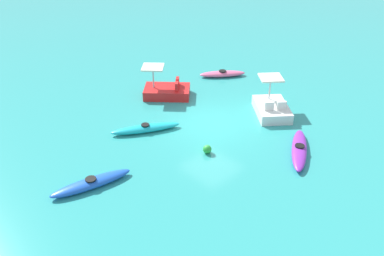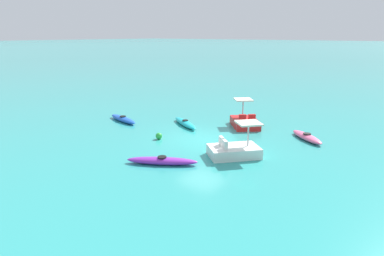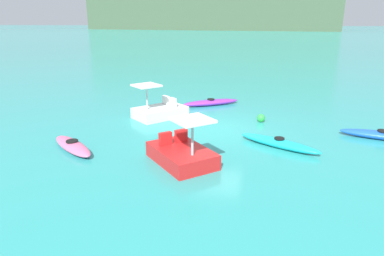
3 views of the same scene
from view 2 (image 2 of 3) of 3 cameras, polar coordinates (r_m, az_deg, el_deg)
The scene contains 8 objects.
ground_plane at distance 19.33m, azimuth 1.84°, elevation -1.87°, with size 600.00×600.00×0.00m, color teal.
kayak_pink at distance 20.25m, azimuth 18.64°, elevation -1.41°, with size 2.55×2.18×0.37m.
kayak_blue at distance 23.69m, azimuth -11.47°, elevation 1.50°, with size 3.19×1.31×0.37m.
kayak_purple at distance 15.70m, azimuth -5.01°, elevation -5.48°, with size 3.11×2.27×0.37m.
kayak_cyan at distance 22.16m, azimuth -1.15°, elevation 0.84°, with size 3.08×2.03×0.37m.
pedal_boat_white at distance 16.68m, azimuth 7.08°, elevation -3.63°, with size 2.70×2.80×1.68m.
pedal_boat_red at distance 22.09m, azimuth 8.82°, elevation 1.08°, with size 2.73×2.78×1.68m.
buoy_green at distance 19.37m, azimuth -5.56°, elevation -1.33°, with size 0.37×0.37×0.37m, color green.
Camera 2 is at (-10.91, 14.88, 5.77)m, focal length 31.89 mm.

